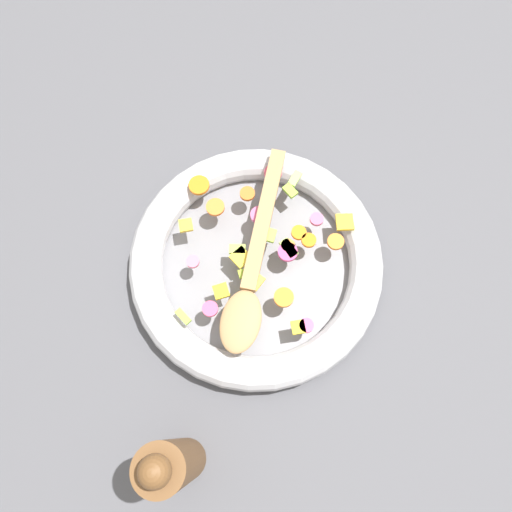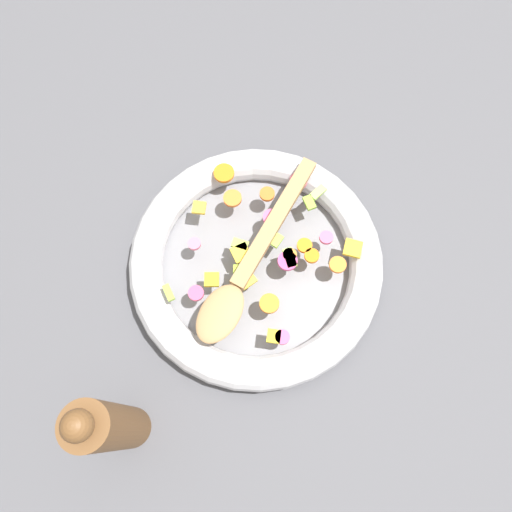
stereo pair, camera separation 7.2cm
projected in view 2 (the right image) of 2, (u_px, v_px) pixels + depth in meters
ground_plane at (256, 267)px, 0.77m from camera, size 4.00×4.00×0.00m
skillet at (256, 262)px, 0.75m from camera, size 0.38×0.38×0.05m
chopped_vegetables at (268, 243)px, 0.73m from camera, size 0.30×0.29×0.01m
wooden_spoon at (248, 266)px, 0.71m from camera, size 0.22×0.28×0.01m
pepper_mill at (110, 427)px, 0.59m from camera, size 0.06×0.06×0.24m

